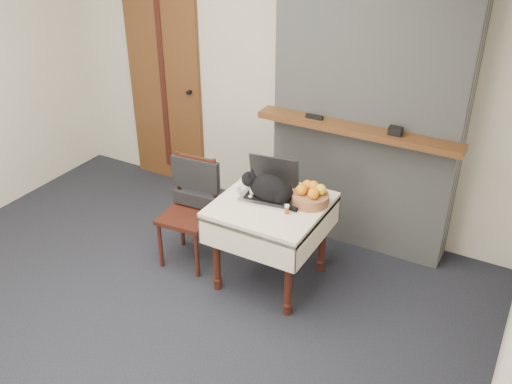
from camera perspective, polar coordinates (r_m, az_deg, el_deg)
ground at (r=4.23m, az=-11.28°, el=-13.11°), size 4.50×4.50×0.00m
room_shell at (r=3.66m, az=-9.32°, el=12.26°), size 4.52×4.01×2.61m
door at (r=5.73m, az=-9.09°, el=10.47°), size 0.82×0.10×2.00m
chimney at (r=4.58m, az=11.25°, el=9.38°), size 1.62×0.48×2.60m
side_table at (r=4.24m, az=1.52°, el=-2.39°), size 0.78×0.78×0.70m
laptop at (r=4.25m, az=1.40°, el=0.53°), size 0.43×0.38×0.28m
cat at (r=4.16m, az=1.44°, el=0.31°), size 0.48×0.23×0.23m
cream_jar at (r=4.29m, az=-1.94°, el=0.26°), size 0.06×0.06×0.07m
pill_bottle at (r=4.03m, az=3.11°, el=-1.74°), size 0.03×0.03×0.07m
fruit_basket at (r=4.16m, az=5.46°, el=-0.36°), size 0.28×0.28×0.16m
desk_clutter at (r=4.19m, az=3.70°, el=-1.01°), size 0.13×0.07×0.01m
chair at (r=4.57m, az=-6.40°, el=-0.37°), size 0.43×0.42×0.89m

